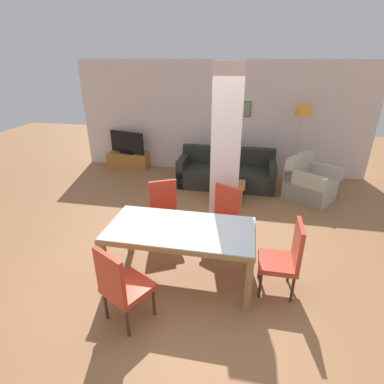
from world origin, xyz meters
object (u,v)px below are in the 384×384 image
(sofa, at_px, (226,173))
(tv_screen, at_px, (127,143))
(dining_table, at_px, (181,238))
(dining_chair_far_right, at_px, (223,216))
(dining_chair_near_left, at_px, (121,284))
(floor_lamp, at_px, (302,118))
(dining_chair_far_left, at_px, (165,210))
(tv_stand, at_px, (129,160))
(coffee_table, at_px, (228,192))
(bottle, at_px, (219,179))
(dining_chair_head_right, at_px, (285,256))
(armchair, at_px, (310,184))

(sofa, bearing_deg, tv_screen, -14.20)
(dining_table, bearing_deg, dining_chair_far_right, 62.24)
(dining_chair_near_left, relative_size, floor_lamp, 0.55)
(dining_chair_far_left, relative_size, tv_stand, 0.92)
(dining_chair_far_right, relative_size, tv_stand, 0.92)
(coffee_table, bearing_deg, tv_screen, 150.03)
(tv_stand, bearing_deg, dining_table, -59.67)
(bottle, bearing_deg, dining_chair_far_left, -114.74)
(dining_table, relative_size, tv_screen, 1.90)
(dining_table, distance_m, tv_screen, 4.69)
(sofa, xyz_separation_m, tv_stand, (-2.68, 0.68, -0.08))
(dining_chair_head_right, xyz_separation_m, bottle, (-1.07, 2.39, -0.00))
(dining_table, distance_m, dining_chair_head_right, 1.31)
(bottle, bearing_deg, coffee_table, 12.31)
(coffee_table, relative_size, tv_screen, 0.67)
(tv_screen, bearing_deg, bottle, 162.97)
(dining_chair_far_left, relative_size, coffee_table, 1.49)
(sofa, bearing_deg, dining_chair_head_right, 106.45)
(dining_chair_near_left, distance_m, floor_lamp, 5.33)
(sofa, bearing_deg, bottle, 85.57)
(dining_table, height_order, dining_chair_far_left, dining_chair_far_left)
(dining_chair_near_left, xyz_separation_m, coffee_table, (0.89, 3.28, -0.30))
(dining_table, bearing_deg, dining_chair_near_left, -118.57)
(bottle, xyz_separation_m, floor_lamp, (1.64, 1.45, 0.98))
(dining_chair_far_left, relative_size, armchair, 0.78)
(tv_stand, bearing_deg, dining_chair_far_left, -58.88)
(dining_chair_far_left, xyz_separation_m, floor_lamp, (2.34, 2.96, 0.98))
(dining_chair_far_left, distance_m, sofa, 2.61)
(armchair, distance_m, bottle, 1.96)
(dining_chair_near_left, height_order, coffee_table, dining_chair_near_left)
(tv_screen, relative_size, floor_lamp, 0.55)
(dining_chair_far_right, bearing_deg, dining_chair_far_left, 26.98)
(dining_table, distance_m, sofa, 3.40)
(sofa, height_order, tv_stand, sofa)
(dining_table, distance_m, dining_chair_far_left, 1.00)
(armchair, height_order, bottle, armchair)
(bottle, bearing_deg, tv_screen, 147.53)
(bottle, height_order, floor_lamp, floor_lamp)
(bottle, bearing_deg, armchair, 17.93)
(dining_chair_near_left, distance_m, sofa, 4.29)
(dining_chair_far_right, bearing_deg, dining_chair_near_left, 89.60)
(dining_table, relative_size, dining_chair_far_right, 1.91)
(tv_screen, bearing_deg, tv_stand, 15.45)
(dining_chair_near_left, relative_size, armchair, 0.78)
(dining_chair_near_left, distance_m, armchair, 4.61)
(dining_chair_far_right, xyz_separation_m, tv_stand, (-2.83, 3.18, -0.32))
(coffee_table, xyz_separation_m, floor_lamp, (1.45, 1.41, 1.28))
(floor_lamp, bearing_deg, armchair, -76.09)
(armchair, distance_m, tv_screen, 4.60)
(dining_chair_far_left, xyz_separation_m, tv_screen, (-1.91, 3.17, 0.17))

